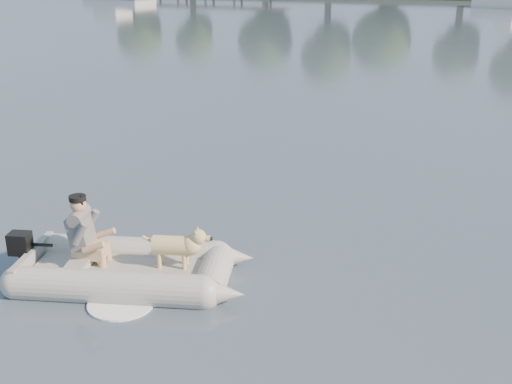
% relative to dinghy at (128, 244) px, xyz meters
% --- Properties ---
extents(water, '(160.00, 160.00, 0.00)m').
position_rel_dinghy_xyz_m(water, '(0.81, 0.09, -0.51)').
color(water, slate).
rests_on(water, ground).
extents(dinghy, '(4.98, 4.27, 1.22)m').
position_rel_dinghy_xyz_m(dinghy, '(0.00, 0.00, 0.00)').
color(dinghy, gray).
rests_on(dinghy, water).
extents(man, '(0.76, 0.69, 0.94)m').
position_rel_dinghy_xyz_m(man, '(-0.60, -0.13, 0.17)').
color(man, slate).
rests_on(man, dinghy).
extents(dog, '(0.86, 0.50, 0.54)m').
position_rel_dinghy_xyz_m(dog, '(0.53, 0.20, -0.06)').
color(dog, tan).
rests_on(dog, dinghy).
extents(outboard_motor, '(0.42, 0.34, 0.68)m').
position_rel_dinghy_xyz_m(outboard_motor, '(-1.39, -0.40, -0.24)').
color(outboard_motor, black).
rests_on(outboard_motor, dinghy).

